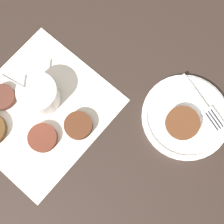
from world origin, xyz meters
TOP-DOWN VIEW (x-y plane):
  - ground_plane at (0.00, 0.00)m, footprint 4.00×4.00m
  - napkin at (-0.00, 0.01)m, footprint 0.33×0.31m
  - sauce_bowl at (0.03, 0.03)m, footprint 0.09×0.10m
  - fritter_0 at (-0.05, -0.03)m, footprint 0.07×0.07m
  - fritter_2 at (0.02, -0.08)m, footprint 0.06×0.06m
  - fritter_3 at (-0.03, 0.10)m, footprint 0.06×0.06m
  - serving_plate at (0.18, -0.27)m, footprint 0.20×0.20m
  - fritter_on_plate at (0.16, -0.27)m, footprint 0.07×0.07m
  - fork at (0.22, -0.29)m, footprint 0.08×0.15m

SIDE VIEW (x-z plane):
  - ground_plane at x=0.00m, z-range 0.00..0.00m
  - napkin at x=0.00m, z-range 0.00..0.00m
  - serving_plate at x=0.18m, z-range 0.00..0.02m
  - fritter_0 at x=-0.05m, z-range 0.00..0.02m
  - fritter_3 at x=-0.03m, z-range 0.00..0.02m
  - fritter_2 at x=0.02m, z-range 0.00..0.02m
  - fork at x=0.22m, z-range 0.02..0.02m
  - fritter_on_plate at x=0.16m, z-range 0.02..0.03m
  - sauce_bowl at x=0.03m, z-range -0.03..0.09m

